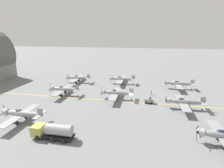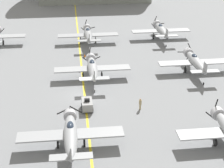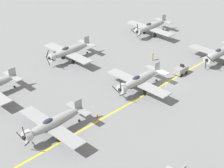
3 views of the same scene
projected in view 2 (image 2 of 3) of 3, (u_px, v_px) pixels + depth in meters
The scene contains 10 objects.
ground_plane at pixel (84, 94), 54.96m from camera, with size 400.00×400.00×0.00m, color slate.
taxiway_stripe at pixel (84, 94), 54.96m from camera, with size 0.30×160.00×0.01m, color yellow.
airplane_far_center at pixel (88, 34), 74.18m from camera, with size 12.00×9.98×3.75m.
airplane_mid_right at pixel (195, 61), 61.10m from camera, with size 12.00×9.98×3.65m.
airplane_mid_center at pixel (92, 68), 58.74m from camera, with size 12.00×9.98×3.79m.
airplane_near_center at pixel (71, 134), 41.66m from camera, with size 12.00×9.98×3.65m.
airplane_far_right at pixel (161, 30), 76.75m from camera, with size 12.00×9.98×3.69m.
tow_tractor at pixel (87, 104), 50.42m from camera, with size 1.57×2.60×1.79m.
ground_crew_walking at pixel (140, 104), 50.40m from camera, with size 0.36×0.36×1.66m.
traffic_cone at pixel (85, 55), 68.38m from camera, with size 0.36×0.36×0.55m, color orange.
Camera 2 is at (-1.56, -49.14, 24.95)m, focal length 60.00 mm.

